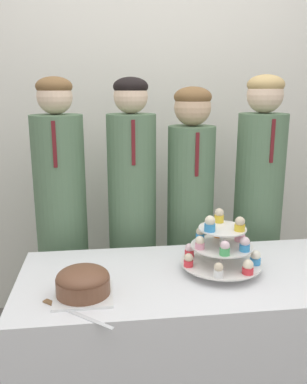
{
  "coord_description": "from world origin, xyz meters",
  "views": [
    {
      "loc": [
        -0.34,
        -1.19,
        1.48
      ],
      "look_at": [
        -0.14,
        0.35,
        1.08
      ],
      "focal_mm": 38.0,
      "sensor_mm": 36.0,
      "label": 1
    }
  ],
  "objects_px": {
    "round_cake": "(83,282)",
    "student_3": "(257,221)",
    "cupcake_stand": "(223,246)",
    "student_2": "(190,227)",
    "student_1": "(133,229)",
    "student_0": "(63,232)",
    "cake_knife": "(66,309)"
  },
  "relations": [
    {
      "from": "cupcake_stand",
      "to": "student_1",
      "type": "distance_m",
      "value": 0.66
    },
    {
      "from": "cake_knife",
      "to": "cupcake_stand",
      "type": "height_order",
      "value": "cupcake_stand"
    },
    {
      "from": "student_1",
      "to": "cupcake_stand",
      "type": "bearing_deg",
      "value": -59.19
    },
    {
      "from": "student_0",
      "to": "student_2",
      "type": "height_order",
      "value": "student_0"
    },
    {
      "from": "cupcake_stand",
      "to": "student_2",
      "type": "bearing_deg",
      "value": 91.57
    },
    {
      "from": "student_0",
      "to": "student_2",
      "type": "distance_m",
      "value": 0.69
    },
    {
      "from": "student_1",
      "to": "student_2",
      "type": "height_order",
      "value": "student_1"
    },
    {
      "from": "cupcake_stand",
      "to": "student_2",
      "type": "xyz_separation_m",
      "value": [
        -0.02,
        0.56,
        -0.11
      ]
    },
    {
      "from": "student_0",
      "to": "student_2",
      "type": "bearing_deg",
      "value": -0.0
    },
    {
      "from": "student_0",
      "to": "student_3",
      "type": "bearing_deg",
      "value": 0.0
    },
    {
      "from": "student_1",
      "to": "cake_knife",
      "type": "bearing_deg",
      "value": -110.53
    },
    {
      "from": "cupcake_stand",
      "to": "student_3",
      "type": "distance_m",
      "value": 0.67
    },
    {
      "from": "cupcake_stand",
      "to": "student_3",
      "type": "height_order",
      "value": "student_3"
    },
    {
      "from": "cupcake_stand",
      "to": "round_cake",
      "type": "bearing_deg",
      "value": -166.42
    },
    {
      "from": "cake_knife",
      "to": "student_0",
      "type": "xyz_separation_m",
      "value": [
        -0.08,
        0.79,
        0.0
      ]
    },
    {
      "from": "cake_knife",
      "to": "cupcake_stand",
      "type": "relative_size",
      "value": 0.75
    },
    {
      "from": "cake_knife",
      "to": "student_2",
      "type": "bearing_deg",
      "value": 93.27
    },
    {
      "from": "round_cake",
      "to": "student_3",
      "type": "height_order",
      "value": "student_3"
    },
    {
      "from": "round_cake",
      "to": "student_3",
      "type": "distance_m",
      "value": 1.17
    },
    {
      "from": "cake_knife",
      "to": "student_3",
      "type": "relative_size",
      "value": 0.16
    },
    {
      "from": "round_cake",
      "to": "student_3",
      "type": "xyz_separation_m",
      "value": [
        0.94,
        0.69,
        -0.03
      ]
    },
    {
      "from": "cake_knife",
      "to": "round_cake",
      "type": "bearing_deg",
      "value": 99.21
    },
    {
      "from": "student_0",
      "to": "student_2",
      "type": "relative_size",
      "value": 1.03
    },
    {
      "from": "cake_knife",
      "to": "student_2",
      "type": "height_order",
      "value": "student_2"
    },
    {
      "from": "round_cake",
      "to": "student_1",
      "type": "height_order",
      "value": "student_1"
    },
    {
      "from": "student_3",
      "to": "cupcake_stand",
      "type": "bearing_deg",
      "value": -123.55
    },
    {
      "from": "student_0",
      "to": "student_1",
      "type": "xyz_separation_m",
      "value": [
        0.37,
        -0.0,
        0.0
      ]
    },
    {
      "from": "cupcake_stand",
      "to": "student_0",
      "type": "bearing_deg",
      "value": 141.69
    },
    {
      "from": "student_1",
      "to": "student_3",
      "type": "relative_size",
      "value": 0.99
    },
    {
      "from": "student_1",
      "to": "student_3",
      "type": "xyz_separation_m",
      "value": [
        0.7,
        0.0,
        0.01
      ]
    },
    {
      "from": "round_cake",
      "to": "student_3",
      "type": "bearing_deg",
      "value": 36.51
    },
    {
      "from": "student_0",
      "to": "student_3",
      "type": "distance_m",
      "value": 1.07
    }
  ]
}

